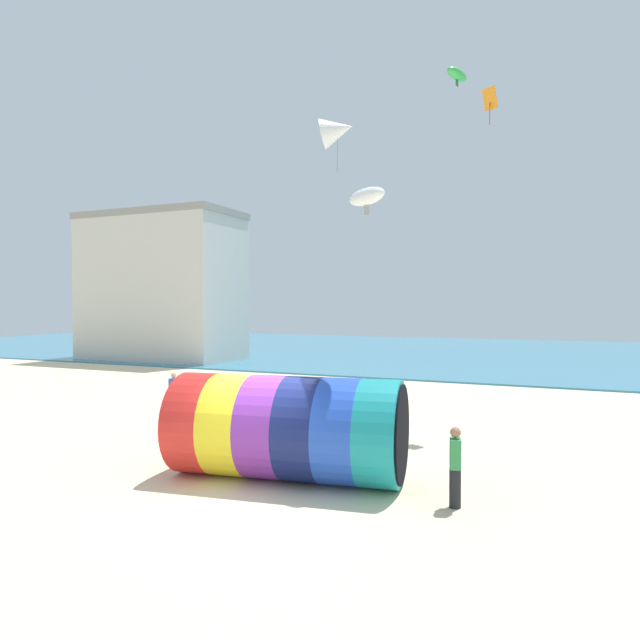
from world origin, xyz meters
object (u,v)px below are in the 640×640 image
(kite_white_parafoil, at_px, (366,197))
(kite_white_delta, at_px, (337,130))
(kite_handler, at_px, (455,466))
(bystander_near_water, at_px, (174,392))
(giant_inflatable_tube, at_px, (288,428))
(kite_orange_diamond, at_px, (490,99))
(kite_green_parafoil, at_px, (457,74))

(kite_white_parafoil, height_order, kite_white_delta, kite_white_delta)
(kite_handler, xyz_separation_m, bystander_near_water, (-11.96, 6.10, -0.06))
(giant_inflatable_tube, bearing_deg, bystander_near_water, 143.94)
(kite_handler, xyz_separation_m, kite_white_delta, (-6.07, 8.54, 10.03))
(kite_orange_diamond, bearing_deg, kite_white_delta, -177.11)
(kite_green_parafoil, relative_size, kite_orange_diamond, 1.16)
(kite_white_delta, bearing_deg, giant_inflatable_tube, -76.21)
(kite_green_parafoil, distance_m, kite_white_parafoil, 11.05)
(kite_handler, bearing_deg, kite_orange_diamond, 93.08)
(kite_green_parafoil, xyz_separation_m, bystander_near_water, (-10.00, -4.63, -12.36))
(giant_inflatable_tube, bearing_deg, kite_green_parafoil, 78.51)
(kite_handler, bearing_deg, kite_white_parafoil, 146.83)
(kite_handler, xyz_separation_m, kite_orange_diamond, (-0.47, 8.82, 10.49))
(kite_handler, relative_size, kite_white_delta, 0.74)
(kite_orange_diamond, bearing_deg, kite_green_parafoil, 127.70)
(bystander_near_water, bearing_deg, kite_orange_diamond, 13.31)
(kite_white_parafoil, bearing_deg, kite_handler, -33.17)
(kite_green_parafoil, xyz_separation_m, kite_white_parafoil, (-0.56, -9.09, -6.25))
(kite_handler, distance_m, kite_orange_diamond, 13.71)
(kite_white_delta, bearing_deg, kite_handler, -54.57)
(giant_inflatable_tube, distance_m, bystander_near_water, 9.77)
(kite_white_delta, bearing_deg, kite_green_parafoil, 28.13)
(giant_inflatable_tube, xyz_separation_m, kite_white_delta, (-2.01, 8.18, 9.64))
(kite_green_parafoil, bearing_deg, kite_handler, -79.67)
(giant_inflatable_tube, relative_size, kite_orange_diamond, 4.66)
(kite_white_parafoil, distance_m, kite_orange_diamond, 8.69)
(kite_handler, distance_m, bystander_near_water, 13.43)
(kite_orange_diamond, xyz_separation_m, kite_white_delta, (-5.60, -0.28, -0.46))
(kite_handler, height_order, kite_green_parafoil, kite_green_parafoil)
(kite_green_parafoil, relative_size, kite_white_delta, 0.63)
(kite_green_parafoil, relative_size, bystander_near_water, 0.92)
(kite_green_parafoil, xyz_separation_m, kite_orange_diamond, (1.48, -1.92, -1.80))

